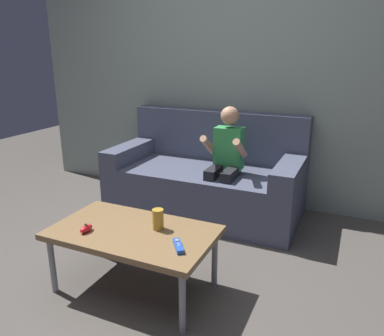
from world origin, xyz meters
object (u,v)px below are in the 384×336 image
(game_remote_blue_near_edge, at_px, (178,246))
(nunchuk_red, at_px, (86,229))
(coffee_table, at_px, (133,235))
(soda_can, at_px, (158,219))
(person_seated_on_couch, at_px, (225,159))
(couch, at_px, (207,179))

(game_remote_blue_near_edge, bearing_deg, nunchuk_red, -175.00)
(game_remote_blue_near_edge, bearing_deg, coffee_table, 166.44)
(coffee_table, height_order, soda_can, soda_can)
(nunchuk_red, bearing_deg, coffee_table, 29.42)
(coffee_table, bearing_deg, person_seated_on_couch, 80.92)
(person_seated_on_couch, bearing_deg, nunchuk_red, -108.30)
(person_seated_on_couch, xyz_separation_m, soda_can, (-0.05, -1.02, -0.10))
(person_seated_on_couch, height_order, game_remote_blue_near_edge, person_seated_on_couch)
(person_seated_on_couch, distance_m, game_remote_blue_near_edge, 1.19)
(game_remote_blue_near_edge, bearing_deg, person_seated_on_couch, 97.69)
(coffee_table, xyz_separation_m, game_remote_blue_near_edge, (0.33, -0.08, 0.05))
(couch, relative_size, nunchuk_red, 17.63)
(coffee_table, bearing_deg, nunchuk_red, -150.58)
(person_seated_on_couch, xyz_separation_m, game_remote_blue_near_edge, (0.16, -1.17, -0.15))
(person_seated_on_couch, bearing_deg, couch, 141.48)
(couch, height_order, person_seated_on_couch, person_seated_on_couch)
(coffee_table, distance_m, game_remote_blue_near_edge, 0.35)
(coffee_table, bearing_deg, couch, 92.37)
(couch, bearing_deg, nunchuk_red, -97.19)
(game_remote_blue_near_edge, bearing_deg, soda_can, 143.44)
(couch, relative_size, coffee_table, 1.72)
(soda_can, bearing_deg, person_seated_on_couch, 87.34)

